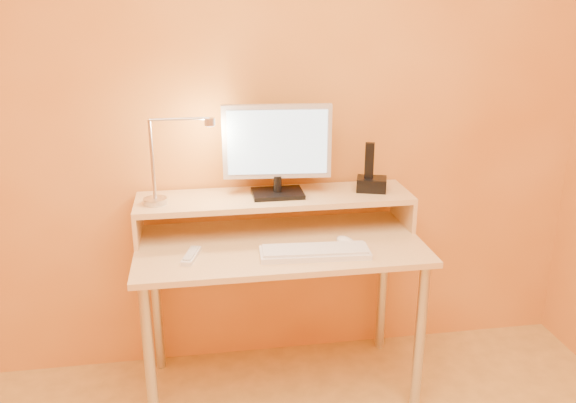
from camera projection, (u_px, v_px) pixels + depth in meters
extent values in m
cube|color=#EDA34C|center=(269.00, 104.00, 2.62)|extent=(3.00, 0.04, 2.50)
cylinder|color=silver|center=(150.00, 364.00, 2.30)|extent=(0.04, 0.04, 0.69)
cylinder|color=silver|center=(420.00, 340.00, 2.46)|extent=(0.04, 0.04, 0.69)
cylinder|color=silver|center=(156.00, 303.00, 2.76)|extent=(0.04, 0.04, 0.69)
cylinder|color=silver|center=(383.00, 285.00, 2.93)|extent=(0.04, 0.04, 0.69)
cube|color=#E2BA79|center=(280.00, 245.00, 2.49)|extent=(1.20, 0.60, 0.02)
cube|color=#E2BA79|center=(138.00, 223.00, 2.52)|extent=(0.02, 0.30, 0.14)
cube|color=#E2BA79|center=(403.00, 208.00, 2.70)|extent=(0.02, 0.30, 0.14)
cube|color=#E2BA79|center=(275.00, 198.00, 2.58)|extent=(1.20, 0.30, 0.02)
cube|color=black|center=(278.00, 193.00, 2.58)|extent=(0.22, 0.16, 0.02)
cylinder|color=black|center=(278.00, 184.00, 2.56)|extent=(0.04, 0.04, 0.07)
cube|color=#B8B8BD|center=(277.00, 142.00, 2.51)|extent=(0.47, 0.07, 0.32)
cube|color=black|center=(276.00, 140.00, 2.53)|extent=(0.42, 0.05, 0.27)
cube|color=#9AC6E5|center=(278.00, 143.00, 2.50)|extent=(0.42, 0.04, 0.27)
cylinder|color=silver|center=(155.00, 201.00, 2.47)|extent=(0.10, 0.10, 0.02)
cylinder|color=silver|center=(152.00, 160.00, 2.41)|extent=(0.01, 0.01, 0.33)
cylinder|color=silver|center=(180.00, 119.00, 2.38)|extent=(0.24, 0.01, 0.01)
cylinder|color=silver|center=(210.00, 122.00, 2.40)|extent=(0.04, 0.04, 0.03)
cylinder|color=#FFEAC6|center=(210.00, 126.00, 2.40)|extent=(0.03, 0.03, 0.00)
cube|color=black|center=(372.00, 184.00, 2.63)|extent=(0.15, 0.14, 0.06)
cube|color=black|center=(369.00, 160.00, 2.60)|extent=(0.05, 0.04, 0.16)
cube|color=#194AFF|center=(385.00, 187.00, 2.59)|extent=(0.01, 0.00, 0.04)
cube|color=silver|center=(315.00, 253.00, 2.36)|extent=(0.45, 0.17, 0.02)
ellipsoid|color=white|center=(345.00, 241.00, 2.45)|extent=(0.09, 0.12, 0.04)
cube|color=silver|center=(191.00, 256.00, 2.34)|extent=(0.08, 0.17, 0.02)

